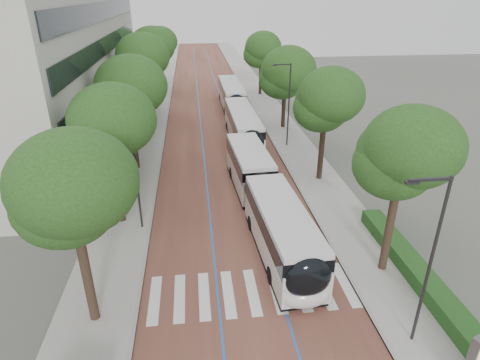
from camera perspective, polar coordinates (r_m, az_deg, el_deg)
The scene contains 20 objects.
ground at distance 20.86m, azimuth 1.62°, elevation -17.45°, with size 160.00×160.00×0.00m, color #51544C.
road at distance 56.97m, azimuth -4.28°, elevation 10.88°, with size 11.00×140.00×0.02m, color brown.
sidewalk_left at distance 57.14m, azimuth -11.94°, elevation 10.51°, with size 4.00×140.00×0.12m, color #999691.
sidewalk_right at distance 57.76m, azimuth 3.31°, elevation 11.16°, with size 4.00×140.00×0.12m, color #999691.
kerb_left at distance 57.00m, azimuth -10.01°, elevation 10.63°, with size 0.20×140.00×0.14m, color gray.
kerb_right at distance 57.46m, azimuth 1.41°, elevation 11.12°, with size 0.20×140.00×0.14m, color gray.
zebra_crossing at distance 21.61m, azimuth 1.77°, elevation -15.56°, with size 10.55×3.60×0.01m.
lane_line_left at distance 56.92m, azimuth -5.92°, elevation 10.82°, with size 0.12×126.00×0.01m, color #2258AC.
lane_line_right at distance 57.05m, azimuth -2.65°, elevation 10.96°, with size 0.12×126.00×0.01m, color #2258AC.
office_building at distance 46.95m, azimuth -28.95°, elevation 13.54°, with size 18.11×40.00×14.00m.
hedge at distance 23.38m, azimuth 24.93°, elevation -13.16°, with size 1.20×14.00×0.80m, color #184016.
streetlight_near at distance 17.76m, azimuth 25.29°, elevation -9.20°, with size 1.82×0.20×8.00m.
streetlight_far at distance 39.33m, azimuth 6.74°, elevation 11.42°, with size 1.82×0.20×8.00m.
lamp_post_left at distance 25.49m, azimuth -14.64°, elevation 1.26°, with size 0.14×0.14×8.00m, color #29292B.
trees_left at distance 42.93m, azimuth -14.03°, elevation 14.70°, with size 5.82×60.38×9.91m.
trees_right at distance 41.16m, azimuth 7.72°, elevation 14.04°, with size 5.95×46.99×8.82m.
lead_bus at distance 26.47m, azimuth 3.74°, elevation -3.00°, with size 3.54×18.51×3.20m.
bus_queued_0 at distance 40.86m, azimuth 0.46°, elevation 7.47°, with size 2.67×12.43×3.20m.
bus_queued_1 at distance 53.69m, azimuth -1.20°, elevation 11.83°, with size 2.62×12.42×3.20m.
ad_panel at distance 19.07m, azimuth 30.89°, elevation -20.95°, with size 1.27×0.73×2.56m.
Camera 1 is at (-2.37, -15.13, 14.17)m, focal length 30.00 mm.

